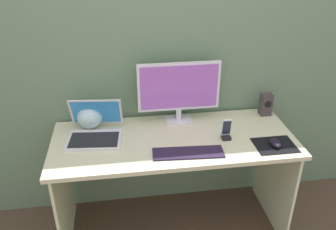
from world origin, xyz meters
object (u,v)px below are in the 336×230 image
at_px(fishbowl, 90,117).
at_px(keyboard_external, 188,153).
at_px(monitor, 179,90).
at_px(mouse, 275,143).
at_px(speaker_right, 266,104).
at_px(phone_in_dock, 226,132).
at_px(laptop, 95,130).

xyz_separation_m(fishbowl, keyboard_external, (0.59, -0.40, -0.07)).
height_order(monitor, fishbowl, monitor).
relative_size(monitor, mouse, 5.52).
xyz_separation_m(keyboard_external, mouse, (0.54, 0.00, 0.02)).
height_order(monitor, keyboard_external, monitor).
relative_size(speaker_right, phone_in_dock, 1.12).
bearing_deg(fishbowl, mouse, -19.54).
height_order(mouse, phone_in_dock, phone_in_dock).
height_order(keyboard_external, mouse, mouse).
relative_size(speaker_right, fishbowl, 0.94).
xyz_separation_m(mouse, phone_in_dock, (-0.27, 0.13, 0.03)).
height_order(monitor, phone_in_dock, monitor).
xyz_separation_m(laptop, phone_in_dock, (0.82, -0.14, 0.00)).
height_order(laptop, mouse, laptop).
xyz_separation_m(laptop, mouse, (1.09, -0.27, -0.03)).
distance_m(laptop, phone_in_dock, 0.83).
height_order(laptop, phone_in_dock, laptop).
distance_m(monitor, mouse, 0.70).
bearing_deg(laptop, keyboard_external, -26.37).
distance_m(monitor, laptop, 0.61).
height_order(speaker_right, mouse, speaker_right).
bearing_deg(keyboard_external, laptop, 157.24).
bearing_deg(phone_in_dock, fishbowl, 162.35).
bearing_deg(monitor, laptop, -166.46).
bearing_deg(keyboard_external, phone_in_dock, 29.78).
bearing_deg(monitor, fishbowl, -179.68).
height_order(speaker_right, laptop, laptop).
height_order(monitor, speaker_right, monitor).
bearing_deg(monitor, keyboard_external, -91.71).
xyz_separation_m(speaker_right, keyboard_external, (-0.64, -0.41, -0.07)).
bearing_deg(fishbowl, keyboard_external, -34.63).
xyz_separation_m(monitor, keyboard_external, (-0.01, -0.41, -0.23)).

